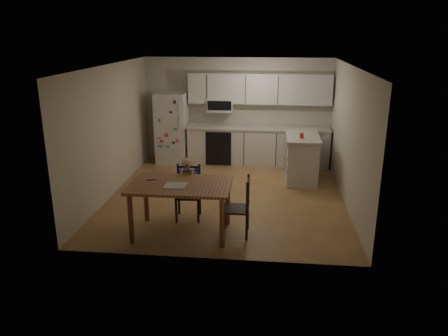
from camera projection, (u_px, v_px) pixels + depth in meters
name	position (u px, v px, depth m)	size (l,w,h in m)	color
room	(229.00, 128.00, 8.67)	(4.52, 5.01, 2.51)	#8E5F38
refrigerator	(172.00, 128.00, 10.53)	(0.72, 0.70, 1.70)	silver
kitchen_run	(257.00, 128.00, 10.40)	(3.37, 0.62, 2.15)	silver
kitchen_island	(301.00, 157.00, 9.39)	(0.70, 1.33, 0.98)	silver
red_cup	(302.00, 136.00, 8.97)	(0.08, 0.08, 0.10)	red
dining_table	(181.00, 191.00, 6.78)	(1.56, 1.01, 0.84)	brown
napkin	(176.00, 186.00, 6.65)	(0.33, 0.28, 0.01)	#B8B9BE
toddler_spoon	(151.00, 180.00, 6.90)	(0.02, 0.02, 0.12)	#3522C9
chair_booster	(188.00, 182.00, 7.39)	(0.44, 0.44, 1.09)	black
chair_side	(241.00, 203.00, 6.79)	(0.42, 0.42, 0.95)	black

